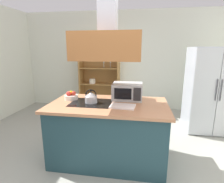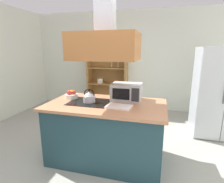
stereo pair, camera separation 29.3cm
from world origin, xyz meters
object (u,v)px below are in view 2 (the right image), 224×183
microwave (127,92)px  fruit_bowl (72,95)px  dish_cabinet (108,81)px  cutting_board (119,106)px  kettle (89,97)px  refrigerator (220,92)px

microwave → fruit_bowl: size_ratio=2.21×
dish_cabinet → cutting_board: size_ratio=5.28×
kettle → refrigerator: bearing=32.7°
fruit_bowl → microwave: bearing=9.4°
kettle → microwave: 0.59m
cutting_board → fruit_bowl: 0.88m
refrigerator → kettle: refrigerator is taller
kettle → cutting_board: size_ratio=0.59×
kettle → microwave: (0.52, 0.27, 0.04)m
kettle → cutting_board: kettle is taller
dish_cabinet → microwave: 2.38m
dish_cabinet → cutting_board: (0.90, -2.56, 0.12)m
cutting_board → microwave: bearing=84.8°
dish_cabinet → fruit_bowl: 2.32m
dish_cabinet → refrigerator: bearing=-22.5°
dish_cabinet → microwave: dish_cabinet is taller
dish_cabinet → kettle: bearing=-80.2°
kettle → fruit_bowl: kettle is taller
cutting_board → fruit_bowl: (-0.84, 0.25, 0.04)m
kettle → dish_cabinet: bearing=99.8°
kettle → microwave: size_ratio=0.44×
dish_cabinet → cutting_board: dish_cabinet is taller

